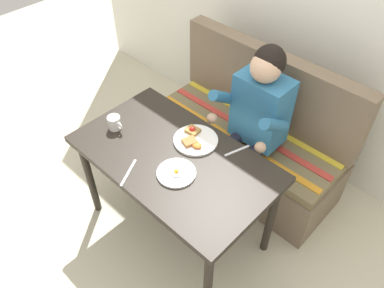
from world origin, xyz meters
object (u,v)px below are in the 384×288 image
at_px(table, 175,165).
at_px(plate_eggs, 176,173).
at_px(plate_breakfast, 195,139).
at_px(fork, 237,151).
at_px(person, 254,117).
at_px(knife, 129,173).
at_px(couch, 248,140).
at_px(coffee_mug, 115,123).

relative_size(table, plate_eggs, 5.50).
xyz_separation_m(plate_breakfast, fork, (0.24, 0.11, -0.01)).
bearing_deg(fork, person, 127.11).
height_order(table, plate_eggs, plate_eggs).
height_order(person, knife, person).
xyz_separation_m(table, plate_eggs, (0.11, -0.09, 0.09)).
distance_m(plate_eggs, fork, 0.39).
bearing_deg(plate_breakfast, couch, 90.09).
bearing_deg(fork, plate_eggs, -91.96).
height_order(person, plate_eggs, person).
bearing_deg(coffee_mug, fork, 28.58).
relative_size(fork, knife, 0.85).
bearing_deg(coffee_mug, couch, 62.88).
relative_size(plate_eggs, fork, 1.28).
distance_m(plate_breakfast, knife, 0.45).
bearing_deg(person, plate_breakfast, -107.05).
xyz_separation_m(plate_eggs, coffee_mug, (-0.54, 0.00, 0.04)).
bearing_deg(table, fork, 49.92).
bearing_deg(fork, couch, 133.75).
bearing_deg(plate_eggs, couch, 97.16).
bearing_deg(couch, person, -53.74).
xyz_separation_m(plate_eggs, fork, (0.13, 0.37, -0.01)).
height_order(table, fork, fork).
relative_size(couch, plate_breakfast, 5.37).
height_order(plate_eggs, knife, plate_eggs).
height_order(table, plate_breakfast, plate_breakfast).
bearing_deg(coffee_mug, plate_breakfast, 30.68).
height_order(plate_breakfast, coffee_mug, coffee_mug).
distance_m(plate_eggs, coffee_mug, 0.54).
bearing_deg(plate_breakfast, knife, -101.66).
relative_size(person, fork, 7.13).
height_order(plate_eggs, coffee_mug, coffee_mug).
bearing_deg(couch, table, -90.00).
relative_size(plate_breakfast, coffee_mug, 2.27).
xyz_separation_m(couch, plate_eggs, (0.11, -0.85, 0.41)).
xyz_separation_m(person, coffee_mug, (-0.56, -0.67, 0.04)).
bearing_deg(knife, plate_eggs, 15.29).
xyz_separation_m(table, fork, (0.24, 0.28, 0.08)).
relative_size(couch, plate_eggs, 6.60).
relative_size(coffee_mug, fork, 0.69).
bearing_deg(coffee_mug, table, 10.91).
bearing_deg(plate_breakfast, person, 72.95).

